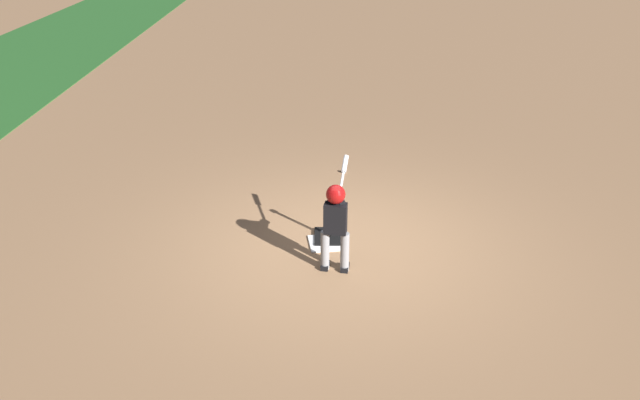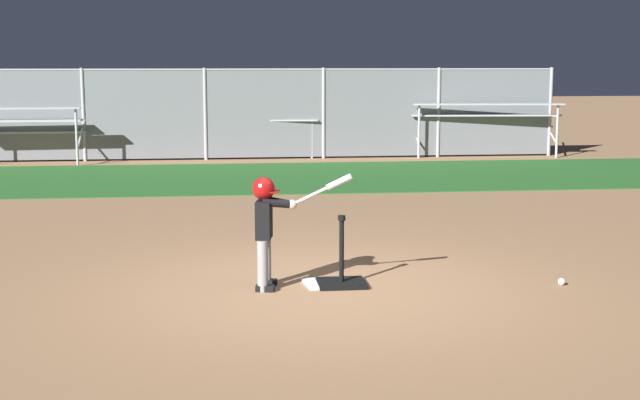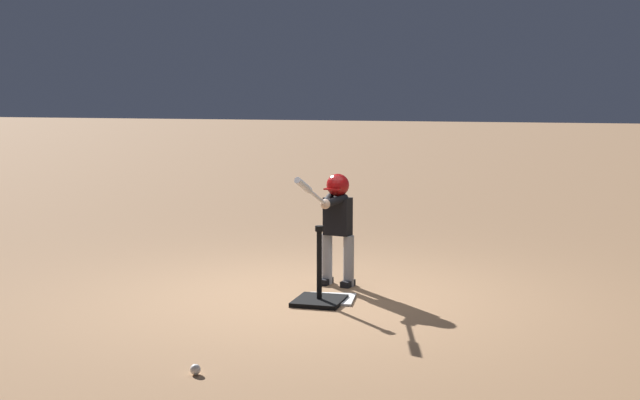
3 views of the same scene
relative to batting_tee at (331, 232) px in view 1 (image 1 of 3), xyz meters
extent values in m
plane|color=#99704C|center=(-0.17, -0.15, -0.09)|extent=(90.00, 90.00, 0.00)
cube|color=white|center=(-0.14, 0.06, -0.08)|extent=(0.49, 0.49, 0.02)
cube|color=black|center=(0.00, 0.00, -0.07)|extent=(0.48, 0.43, 0.04)
cylinder|color=black|center=(0.00, 0.00, 0.27)|extent=(0.05, 0.05, 0.62)
cylinder|color=black|center=(0.00, 0.00, 0.60)|extent=(0.08, 0.08, 0.05)
cylinder|color=gray|center=(-0.75, 0.09, 0.17)|extent=(0.12, 0.12, 0.51)
cube|color=black|center=(-0.73, 0.08, -0.06)|extent=(0.19, 0.12, 0.06)
cylinder|color=gray|center=(-0.80, -0.15, 0.17)|extent=(0.12, 0.12, 0.51)
cube|color=black|center=(-0.78, -0.15, -0.06)|extent=(0.19, 0.12, 0.06)
cube|color=black|center=(-0.78, -0.03, 0.61)|extent=(0.19, 0.29, 0.37)
sphere|color=#DBB293|center=(-0.78, -0.03, 0.90)|extent=(0.19, 0.19, 0.19)
sphere|color=maroon|center=(-0.78, -0.03, 0.91)|extent=(0.23, 0.23, 0.23)
cube|color=maroon|center=(-0.68, -0.05, 0.89)|extent=(0.14, 0.18, 0.01)
cylinder|color=black|center=(-0.63, -0.02, 0.78)|extent=(0.30, 0.21, 0.11)
cylinder|color=black|center=(-0.65, -0.10, 0.78)|extent=(0.31, 0.11, 0.11)
sphere|color=#DBB293|center=(-0.50, -0.08, 0.76)|extent=(0.10, 0.10, 0.10)
cylinder|color=silver|center=(-0.22, -0.13, 0.90)|extent=(0.57, 0.13, 0.30)
cylinder|color=silver|center=(-0.05, -0.17, 0.99)|extent=(0.27, 0.11, 0.17)
cylinder|color=black|center=(-0.52, -0.08, 0.75)|extent=(0.04, 0.05, 0.05)
sphere|color=white|center=(2.20, -0.25, -0.05)|extent=(0.07, 0.07, 0.07)
camera|label=1|loc=(-7.19, 0.17, 3.92)|focal=35.00mm
camera|label=2|loc=(-1.19, -8.64, 2.16)|focal=50.00mm
camera|label=3|loc=(7.63, 2.18, 1.86)|focal=50.00mm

